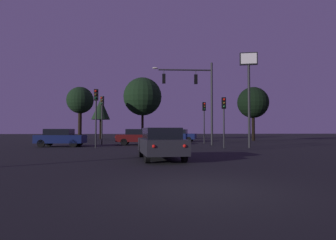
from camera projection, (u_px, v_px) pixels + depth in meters
ground_plane at (153, 143)px, 31.23m from camera, size 168.00×168.00×0.00m
traffic_signal_mast_arm at (196, 90)px, 27.49m from camera, size 5.74×0.54×7.85m
traffic_light_corner_left at (96, 106)px, 22.94m from camera, size 0.33×0.37×4.66m
traffic_light_corner_right at (224, 112)px, 22.96m from camera, size 0.30×0.35×4.01m
traffic_light_median at (102, 111)px, 27.93m from camera, size 0.36×0.39×4.69m
traffic_light_far_side at (204, 114)px, 30.69m from camera, size 0.35×0.38×4.37m
car_nearside_lane at (161, 143)px, 13.96m from camera, size 2.19×4.68×1.52m
car_crossing_left at (60, 137)px, 24.76m from camera, size 4.20×2.19×1.52m
car_crossing_right at (140, 137)px, 27.74m from camera, size 4.74×2.25×1.52m
car_far_lane at (178, 135)px, 35.72m from camera, size 4.54×3.09×1.52m
store_sign_illuminated at (249, 79)px, 23.36m from camera, size 1.42×0.60×7.68m
tree_behind_sign at (253, 103)px, 38.96m from camera, size 4.17×4.17×7.22m
tree_left_far at (80, 101)px, 37.10m from camera, size 3.40×3.40×6.96m
tree_center_horizon at (143, 97)px, 42.78m from camera, size 5.61×5.61×9.19m
tree_right_cluster at (101, 109)px, 46.67m from camera, size 2.99×2.99×6.53m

